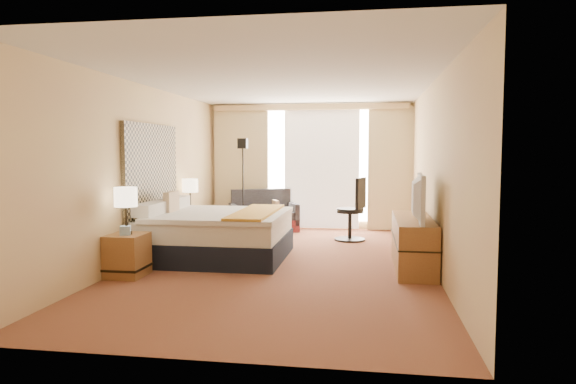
# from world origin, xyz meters

# --- Properties ---
(floor) EXTENTS (4.20, 7.00, 0.02)m
(floor) POSITION_xyz_m (0.00, 0.00, 0.00)
(floor) COLOR #581A19
(floor) RESTS_ON ground
(ceiling) EXTENTS (4.20, 7.00, 0.02)m
(ceiling) POSITION_xyz_m (0.00, 0.00, 2.60)
(ceiling) COLOR silver
(ceiling) RESTS_ON wall_back
(wall_back) EXTENTS (4.20, 0.02, 2.60)m
(wall_back) POSITION_xyz_m (0.00, 3.50, 1.30)
(wall_back) COLOR tan
(wall_back) RESTS_ON ground
(wall_front) EXTENTS (4.20, 0.02, 2.60)m
(wall_front) POSITION_xyz_m (0.00, -3.50, 1.30)
(wall_front) COLOR tan
(wall_front) RESTS_ON ground
(wall_left) EXTENTS (0.02, 7.00, 2.60)m
(wall_left) POSITION_xyz_m (-2.10, 0.00, 1.30)
(wall_left) COLOR tan
(wall_left) RESTS_ON ground
(wall_right) EXTENTS (0.02, 7.00, 2.60)m
(wall_right) POSITION_xyz_m (2.10, 0.00, 1.30)
(wall_right) COLOR tan
(wall_right) RESTS_ON ground
(headboard) EXTENTS (0.06, 1.85, 1.50)m
(headboard) POSITION_xyz_m (-2.06, 0.20, 1.28)
(headboard) COLOR black
(headboard) RESTS_ON wall_left
(nightstand_left) EXTENTS (0.45, 0.52, 0.55)m
(nightstand_left) POSITION_xyz_m (-1.87, -1.05, 0.28)
(nightstand_left) COLOR olive
(nightstand_left) RESTS_ON floor
(nightstand_right) EXTENTS (0.45, 0.52, 0.55)m
(nightstand_right) POSITION_xyz_m (-1.87, 1.45, 0.28)
(nightstand_right) COLOR olive
(nightstand_right) RESTS_ON floor
(media_dresser) EXTENTS (0.50, 1.80, 0.70)m
(media_dresser) POSITION_xyz_m (1.83, 0.00, 0.35)
(media_dresser) COLOR olive
(media_dresser) RESTS_ON floor
(window) EXTENTS (2.30, 0.02, 2.30)m
(window) POSITION_xyz_m (0.25, 3.47, 1.32)
(window) COLOR silver
(window) RESTS_ON wall_back
(curtains) EXTENTS (4.12, 0.19, 2.56)m
(curtains) POSITION_xyz_m (-0.00, 3.39, 1.41)
(curtains) COLOR beige
(curtains) RESTS_ON floor
(bed) EXTENTS (2.06, 1.89, 1.00)m
(bed) POSITION_xyz_m (-1.06, 0.23, 0.37)
(bed) COLOR black
(bed) RESTS_ON floor
(loveseat) EXTENTS (1.51, 1.18, 0.83)m
(loveseat) POSITION_xyz_m (-0.89, 2.97, 0.28)
(loveseat) COLOR maroon
(loveseat) RESTS_ON floor
(floor_lamp) EXTENTS (0.24, 0.24, 1.86)m
(floor_lamp) POSITION_xyz_m (-1.15, 2.30, 1.32)
(floor_lamp) COLOR black
(floor_lamp) RESTS_ON floor
(desk_chair) EXTENTS (0.56, 0.56, 1.15)m
(desk_chair) POSITION_xyz_m (0.95, 2.08, 0.51)
(desk_chair) COLOR black
(desk_chair) RESTS_ON floor
(lamp_left) EXTENTS (0.29, 0.29, 0.61)m
(lamp_left) POSITION_xyz_m (-1.85, -1.09, 1.02)
(lamp_left) COLOR black
(lamp_left) RESTS_ON nightstand_left
(lamp_right) EXTENTS (0.28, 0.28, 0.58)m
(lamp_right) POSITION_xyz_m (-1.91, 1.48, 1.00)
(lamp_right) COLOR black
(lamp_right) RESTS_ON nightstand_right
(tissue_box) EXTENTS (0.16, 0.16, 0.12)m
(tissue_box) POSITION_xyz_m (-1.86, -1.11, 0.61)
(tissue_box) COLOR #9AC3EE
(tissue_box) RESTS_ON nightstand_left
(telephone) EXTENTS (0.23, 0.19, 0.08)m
(telephone) POSITION_xyz_m (-1.83, 1.36, 0.59)
(telephone) COLOR black
(telephone) RESTS_ON nightstand_right
(television) EXTENTS (0.20, 1.08, 0.62)m
(television) POSITION_xyz_m (1.78, -0.33, 1.01)
(television) COLOR black
(television) RESTS_ON media_dresser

